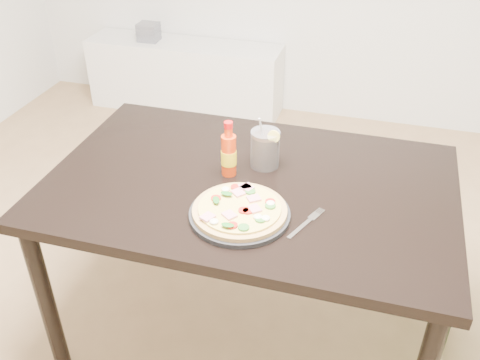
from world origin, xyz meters
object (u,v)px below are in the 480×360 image
(plate, at_px, (240,214))
(hot_sauce_bottle, at_px, (229,154))
(dining_table, at_px, (249,200))
(cola_cup, at_px, (265,149))
(fork, at_px, (307,222))
(media_console, at_px, (185,76))
(pizza, at_px, (240,209))

(plate, height_order, hot_sauce_bottle, hot_sauce_bottle)
(dining_table, relative_size, cola_cup, 7.20)
(dining_table, bearing_deg, fork, -37.57)
(plate, bearing_deg, cola_cup, 89.62)
(fork, height_order, media_console, fork)
(plate, relative_size, media_console, 0.23)
(dining_table, relative_size, fork, 7.80)
(dining_table, height_order, cola_cup, cola_cup)
(hot_sauce_bottle, height_order, media_console, hot_sauce_bottle)
(fork, bearing_deg, pizza, -150.17)
(pizza, relative_size, fork, 1.66)
(dining_table, xyz_separation_m, hot_sauce_bottle, (-0.08, 0.02, 0.16))
(dining_table, bearing_deg, pizza, -83.32)
(plate, distance_m, cola_cup, 0.32)
(hot_sauce_bottle, distance_m, media_console, 2.20)
(pizza, distance_m, media_console, 2.43)
(plate, distance_m, hot_sauce_bottle, 0.26)
(pizza, distance_m, hot_sauce_bottle, 0.26)
(pizza, xyz_separation_m, hot_sauce_bottle, (-0.11, 0.23, 0.05))
(dining_table, xyz_separation_m, plate, (0.02, -0.20, 0.09))
(fork, bearing_deg, cola_cup, 148.58)
(dining_table, height_order, plate, plate)
(dining_table, distance_m, media_console, 2.22)
(dining_table, height_order, hot_sauce_bottle, hot_sauce_bottle)
(cola_cup, height_order, media_console, cola_cup)
(plate, bearing_deg, media_console, 115.79)
(dining_table, distance_m, pizza, 0.23)
(hot_sauce_bottle, distance_m, fork, 0.38)
(pizza, height_order, fork, pizza)
(pizza, bearing_deg, dining_table, 96.68)
(dining_table, distance_m, cola_cup, 0.19)
(dining_table, bearing_deg, hot_sauce_bottle, 163.43)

